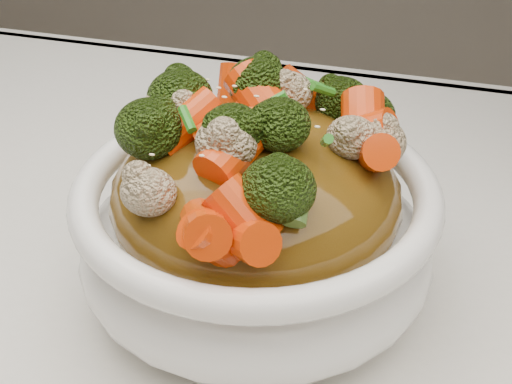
% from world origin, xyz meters
% --- Properties ---
extents(tablecloth, '(1.20, 0.80, 0.04)m').
position_xyz_m(tablecloth, '(0.00, 0.00, 0.73)').
color(tablecloth, silver).
rests_on(tablecloth, dining_table).
extents(bowl, '(0.30, 0.30, 0.09)m').
position_xyz_m(bowl, '(0.06, 0.02, 0.80)').
color(bowl, white).
rests_on(bowl, tablecloth).
extents(sauce_base, '(0.24, 0.24, 0.10)m').
position_xyz_m(sauce_base, '(0.06, 0.02, 0.83)').
color(sauce_base, '#56390E').
rests_on(sauce_base, bowl).
extents(carrots, '(0.24, 0.24, 0.05)m').
position_xyz_m(carrots, '(0.06, 0.02, 0.89)').
color(carrots, '#DA3B07').
rests_on(carrots, sauce_base).
extents(broccoli, '(0.24, 0.24, 0.05)m').
position_xyz_m(broccoli, '(0.06, 0.02, 0.89)').
color(broccoli, black).
rests_on(broccoli, sauce_base).
extents(cauliflower, '(0.24, 0.24, 0.04)m').
position_xyz_m(cauliflower, '(0.06, 0.02, 0.89)').
color(cauliflower, '#C5AF86').
rests_on(cauliflower, sauce_base).
extents(scallions, '(0.18, 0.18, 0.02)m').
position_xyz_m(scallions, '(0.06, 0.02, 0.90)').
color(scallions, '#25721A').
rests_on(scallions, sauce_base).
extents(sesame_seeds, '(0.22, 0.22, 0.01)m').
position_xyz_m(sesame_seeds, '(0.06, 0.02, 0.90)').
color(sesame_seeds, beige).
rests_on(sesame_seeds, sauce_base).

